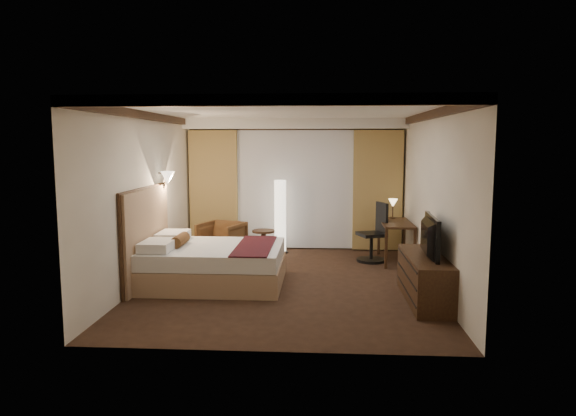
# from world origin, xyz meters

# --- Properties ---
(floor) EXTENTS (4.50, 5.50, 0.01)m
(floor) POSITION_xyz_m (0.00, 0.00, 0.00)
(floor) COLOR black
(floor) RESTS_ON ground
(ceiling) EXTENTS (4.50, 5.50, 0.01)m
(ceiling) POSITION_xyz_m (0.00, 0.00, 2.70)
(ceiling) COLOR white
(ceiling) RESTS_ON back_wall
(back_wall) EXTENTS (4.50, 0.02, 2.70)m
(back_wall) POSITION_xyz_m (0.00, 2.75, 1.35)
(back_wall) COLOR beige
(back_wall) RESTS_ON floor
(left_wall) EXTENTS (0.02, 5.50, 2.70)m
(left_wall) POSITION_xyz_m (-2.25, 0.00, 1.35)
(left_wall) COLOR beige
(left_wall) RESTS_ON floor
(right_wall) EXTENTS (0.02, 5.50, 2.70)m
(right_wall) POSITION_xyz_m (2.25, 0.00, 1.35)
(right_wall) COLOR beige
(right_wall) RESTS_ON floor
(crown_molding) EXTENTS (4.50, 5.50, 0.12)m
(crown_molding) POSITION_xyz_m (0.00, 0.00, 2.64)
(crown_molding) COLOR black
(crown_molding) RESTS_ON ceiling
(soffit) EXTENTS (4.50, 0.50, 0.20)m
(soffit) POSITION_xyz_m (0.00, 2.50, 2.60)
(soffit) COLOR white
(soffit) RESTS_ON ceiling
(curtain_sheer) EXTENTS (2.48, 0.04, 2.45)m
(curtain_sheer) POSITION_xyz_m (0.00, 2.67, 1.25)
(curtain_sheer) COLOR silver
(curtain_sheer) RESTS_ON back_wall
(curtain_left_drape) EXTENTS (1.00, 0.14, 2.45)m
(curtain_left_drape) POSITION_xyz_m (-1.70, 2.61, 1.25)
(curtain_left_drape) COLOR #A5824B
(curtain_left_drape) RESTS_ON back_wall
(curtain_right_drape) EXTENTS (1.00, 0.14, 2.45)m
(curtain_right_drape) POSITION_xyz_m (1.70, 2.61, 1.25)
(curtain_right_drape) COLOR #A5824B
(curtain_right_drape) RESTS_ON back_wall
(wall_sconce) EXTENTS (0.24, 0.24, 0.24)m
(wall_sconce) POSITION_xyz_m (-2.09, 0.69, 1.62)
(wall_sconce) COLOR white
(wall_sconce) RESTS_ON left_wall
(bed) EXTENTS (2.13, 1.66, 0.62)m
(bed) POSITION_xyz_m (-1.12, -0.14, 0.31)
(bed) COLOR white
(bed) RESTS_ON floor
(headboard) EXTENTS (0.12, 1.96, 1.50)m
(headboard) POSITION_xyz_m (-2.20, -0.14, 0.75)
(headboard) COLOR tan
(headboard) RESTS_ON floor
(armchair) EXTENTS (0.95, 0.92, 0.77)m
(armchair) POSITION_xyz_m (-1.37, 1.71, 0.39)
(armchair) COLOR #533419
(armchair) RESTS_ON floor
(side_table) EXTENTS (0.45, 0.45, 0.50)m
(side_table) POSITION_xyz_m (-0.59, 2.02, 0.25)
(side_table) COLOR black
(side_table) RESTS_ON floor
(floor_lamp) EXTENTS (0.31, 0.31, 1.49)m
(floor_lamp) POSITION_xyz_m (-0.28, 2.24, 0.75)
(floor_lamp) COLOR white
(floor_lamp) RESTS_ON floor
(desk) EXTENTS (0.55, 1.27, 0.75)m
(desk) POSITION_xyz_m (1.95, 1.63, 0.38)
(desk) COLOR black
(desk) RESTS_ON floor
(desk_lamp) EXTENTS (0.18, 0.18, 0.34)m
(desk_lamp) POSITION_xyz_m (1.95, 2.11, 0.92)
(desk_lamp) COLOR #FFD899
(desk_lamp) RESTS_ON desk
(office_chair) EXTENTS (0.69, 0.69, 1.12)m
(office_chair) POSITION_xyz_m (1.49, 1.58, 0.56)
(office_chair) COLOR black
(office_chair) RESTS_ON floor
(dresser) EXTENTS (0.50, 1.68, 0.65)m
(dresser) POSITION_xyz_m (2.00, -0.84, 0.33)
(dresser) COLOR black
(dresser) RESTS_ON floor
(television) EXTENTS (0.67, 1.10, 0.14)m
(television) POSITION_xyz_m (1.97, -0.84, 0.96)
(television) COLOR black
(television) RESTS_ON dresser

